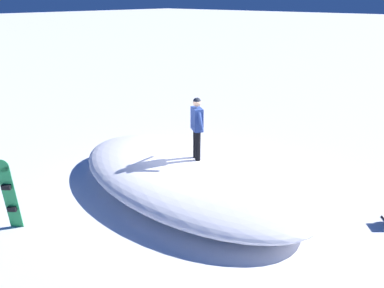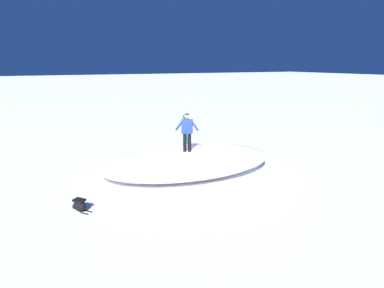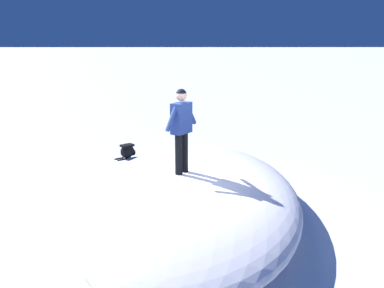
# 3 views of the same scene
# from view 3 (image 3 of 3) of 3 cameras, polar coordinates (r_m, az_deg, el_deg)

# --- Properties ---
(ground) EXTENTS (240.00, 240.00, 0.00)m
(ground) POSITION_cam_3_polar(r_m,az_deg,el_deg) (8.81, -0.65, -10.26)
(ground) COLOR white
(snow_mound) EXTENTS (7.87, 4.79, 0.94)m
(snow_mound) POSITION_cam_3_polar(r_m,az_deg,el_deg) (8.91, -0.10, -6.70)
(snow_mound) COLOR white
(snow_mound) RESTS_ON ground
(snowboarder_standing) EXTENTS (0.88, 0.61, 1.64)m
(snowboarder_standing) POSITION_cam_3_polar(r_m,az_deg,el_deg) (8.63, -1.33, 2.54)
(snowboarder_standing) COLOR black
(snowboarder_standing) RESTS_ON snow_mound
(backpack_near) EXTENTS (0.58, 0.63, 0.42)m
(backpack_near) POSITION_cam_3_polar(r_m,az_deg,el_deg) (13.52, -8.06, -0.86)
(backpack_near) COLOR black
(backpack_near) RESTS_ON ground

